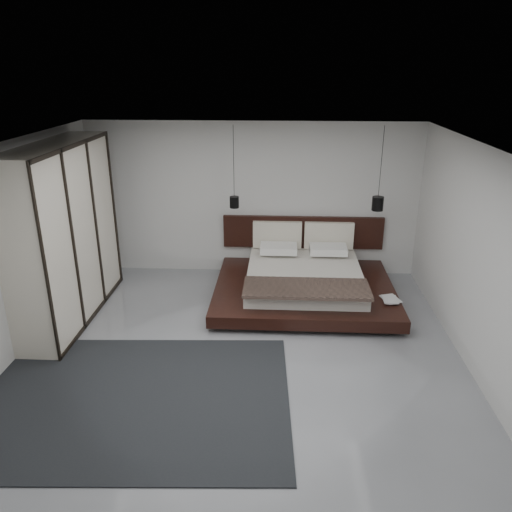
# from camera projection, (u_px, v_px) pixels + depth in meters

# --- Properties ---
(floor) EXTENTS (6.00, 6.00, 0.00)m
(floor) POSITION_uv_depth(u_px,v_px,m) (240.00, 355.00, 6.80)
(floor) COLOR #92949A
(floor) RESTS_ON ground
(ceiling) EXTENTS (6.00, 6.00, 0.00)m
(ceiling) POSITION_uv_depth(u_px,v_px,m) (237.00, 148.00, 5.80)
(ceiling) COLOR white
(ceiling) RESTS_ON wall_back
(wall_back) EXTENTS (6.00, 0.00, 6.00)m
(wall_back) POSITION_uv_depth(u_px,v_px,m) (253.00, 200.00, 9.10)
(wall_back) COLOR silver
(wall_back) RESTS_ON floor
(wall_front) EXTENTS (6.00, 0.00, 6.00)m
(wall_front) POSITION_uv_depth(u_px,v_px,m) (201.00, 415.00, 3.50)
(wall_front) COLOR silver
(wall_front) RESTS_ON floor
(wall_left) EXTENTS (0.00, 6.00, 6.00)m
(wall_left) POSITION_uv_depth(u_px,v_px,m) (8.00, 255.00, 6.45)
(wall_left) COLOR silver
(wall_left) RESTS_ON floor
(wall_right) EXTENTS (0.00, 6.00, 6.00)m
(wall_right) POSITION_uv_depth(u_px,v_px,m) (481.00, 264.00, 6.15)
(wall_right) COLOR silver
(wall_right) RESTS_ON floor
(lattice_screen) EXTENTS (0.05, 0.90, 2.60)m
(lattice_screen) POSITION_uv_depth(u_px,v_px,m) (84.00, 211.00, 8.77)
(lattice_screen) COLOR black
(lattice_screen) RESTS_ON floor
(bed) EXTENTS (2.94, 2.46, 1.10)m
(bed) POSITION_uv_depth(u_px,v_px,m) (304.00, 280.00, 8.42)
(bed) COLOR black
(bed) RESTS_ON floor
(book_lower) EXTENTS (0.32, 0.37, 0.03)m
(book_lower) POSITION_uv_depth(u_px,v_px,m) (384.00, 300.00, 7.73)
(book_lower) COLOR #99724C
(book_lower) RESTS_ON bed
(book_upper) EXTENTS (0.23, 0.31, 0.02)m
(book_upper) POSITION_uv_depth(u_px,v_px,m) (383.00, 299.00, 7.69)
(book_upper) COLOR #99724C
(book_upper) RESTS_ON book_lower
(pendant_left) EXTENTS (0.16, 0.16, 1.39)m
(pendant_left) POSITION_uv_depth(u_px,v_px,m) (234.00, 202.00, 8.49)
(pendant_left) COLOR black
(pendant_left) RESTS_ON ceiling
(pendant_right) EXTENTS (0.19, 0.19, 1.40)m
(pendant_right) POSITION_uv_depth(u_px,v_px,m) (378.00, 203.00, 8.37)
(pendant_right) COLOR black
(pendant_right) RESTS_ON ceiling
(wardrobe) EXTENTS (0.64, 2.73, 2.68)m
(wardrobe) POSITION_uv_depth(u_px,v_px,m) (65.00, 234.00, 7.44)
(wardrobe) COLOR beige
(wardrobe) RESTS_ON floor
(rug) EXTENTS (3.85, 2.84, 0.02)m
(rug) POSITION_uv_depth(u_px,v_px,m) (131.00, 398.00, 5.90)
(rug) COLOR black
(rug) RESTS_ON floor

